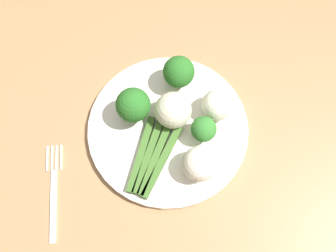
# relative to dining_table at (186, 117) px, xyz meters

# --- Properties ---
(ground_plane) EXTENTS (6.00, 6.00, 0.02)m
(ground_plane) POSITION_rel_dining_table_xyz_m (0.00, 0.00, -0.67)
(ground_plane) COLOR tan
(dining_table) EXTENTS (1.48, 0.92, 0.75)m
(dining_table) POSITION_rel_dining_table_xyz_m (0.00, 0.00, 0.00)
(dining_table) COLOR #9E754C
(dining_table) RESTS_ON ground_plane
(plate) EXTENTS (0.28, 0.28, 0.01)m
(plate) POSITION_rel_dining_table_xyz_m (-0.06, -0.05, 0.10)
(plate) COLOR silver
(plate) RESTS_ON dining_table
(asparagus_bundle) EXTENTS (0.12, 0.14, 0.01)m
(asparagus_bundle) POSITION_rel_dining_table_xyz_m (-0.10, -0.09, 0.12)
(asparagus_bundle) COLOR #3D6626
(asparagus_bundle) RESTS_ON plate
(broccoli_back_right) EXTENTS (0.04, 0.04, 0.05)m
(broccoli_back_right) POSITION_rel_dining_table_xyz_m (-0.01, -0.08, 0.14)
(broccoli_back_right) COLOR #609E3D
(broccoli_back_right) RESTS_ON plate
(broccoli_left) EXTENTS (0.06, 0.06, 0.07)m
(broccoli_left) POSITION_rel_dining_table_xyz_m (-0.01, 0.03, 0.15)
(broccoli_left) COLOR #568E33
(broccoli_left) RESTS_ON plate
(broccoli_outer_edge) EXTENTS (0.06, 0.06, 0.07)m
(broccoli_outer_edge) POSITION_rel_dining_table_xyz_m (-0.11, -0.01, 0.15)
(broccoli_outer_edge) COLOR #568E33
(broccoli_outer_edge) RESTS_ON plate
(cauliflower_near_center) EXTENTS (0.06, 0.06, 0.06)m
(cauliflower_near_center) POSITION_rel_dining_table_xyz_m (0.03, -0.05, 0.14)
(cauliflower_near_center) COLOR white
(cauliflower_near_center) RESTS_ON plate
(cauliflower_right) EXTENTS (0.06, 0.06, 0.06)m
(cauliflower_right) POSITION_rel_dining_table_xyz_m (-0.04, -0.14, 0.14)
(cauliflower_right) COLOR white
(cauliflower_right) RESTS_ON plate
(cauliflower_near_fork) EXTENTS (0.06, 0.06, 0.06)m
(cauliflower_near_fork) POSITION_rel_dining_table_xyz_m (-0.04, -0.04, 0.14)
(cauliflower_near_fork) COLOR beige
(cauliflower_near_fork) RESTS_ON plate
(fork) EXTENTS (0.06, 0.16, 0.00)m
(fork) POSITION_rel_dining_table_xyz_m (-0.28, -0.09, 0.10)
(fork) COLOR silver
(fork) RESTS_ON dining_table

